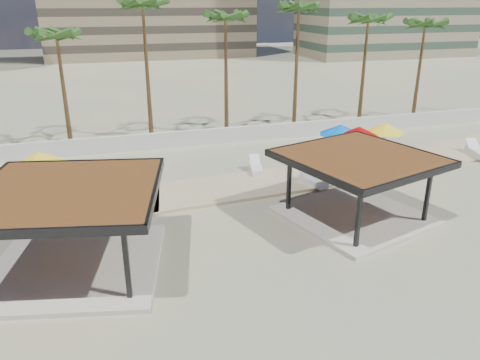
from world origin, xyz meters
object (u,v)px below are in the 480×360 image
object	(u,v)px
lounger_a	(144,200)
pavilion_west	(71,221)
lounger_c	(312,181)
umbrella_c	(359,132)
lounger_b	(256,168)
lounger_d	(477,152)
pavilion_central	(357,181)

from	to	relation	value
lounger_a	pavilion_west	bearing A→B (deg)	155.31
lounger_a	lounger_c	world-z (taller)	lounger_c
pavilion_west	lounger_c	distance (m)	14.15
umbrella_c	lounger_b	xyz separation A→B (m)	(-6.58, 0.87, -2.03)
lounger_d	lounger_b	bearing A→B (deg)	100.08
pavilion_west	lounger_c	xyz separation A→B (m)	(12.99, 5.35, -1.72)
umbrella_c	lounger_b	bearing A→B (deg)	172.43
lounger_a	lounger_c	size ratio (longest dim) A/B	0.95
umbrella_c	lounger_a	world-z (taller)	umbrella_c
pavilion_central	lounger_b	size ratio (longest dim) A/B	3.67
pavilion_west	umbrella_c	bearing A→B (deg)	36.19
pavilion_central	lounger_c	world-z (taller)	pavilion_central
lounger_a	lounger_b	size ratio (longest dim) A/B	0.93
pavilion_west	umbrella_c	distance (m)	18.72
lounger_a	lounger_c	bearing A→B (deg)	-83.24
umbrella_c	pavilion_central	bearing A→B (deg)	-120.56
lounger_b	lounger_d	xyz separation A→B (m)	(15.69, -1.39, 0.03)
pavilion_central	lounger_b	xyz separation A→B (m)	(-2.67, 7.49, -1.59)
pavilion_central	lounger_b	bearing A→B (deg)	93.04
pavilion_central	lounger_c	distance (m)	4.70
pavilion_west	pavilion_central	bearing A→B (deg)	16.46
pavilion_central	lounger_d	xyz separation A→B (m)	(13.02, 6.10, -1.57)
pavilion_central	lounger_d	size ratio (longest dim) A/B	3.22
lounger_b	lounger_c	world-z (taller)	lounger_b
pavilion_central	lounger_c	bearing A→B (deg)	76.44
lounger_a	lounger_d	size ratio (longest dim) A/B	0.82
pavilion_west	umbrella_c	xyz separation A→B (m)	(17.12, 7.56, 0.31)
pavilion_west	lounger_d	distance (m)	27.22
pavilion_central	lounger_c	xyz separation A→B (m)	(-0.23, 4.41, -1.60)
pavilion_central	pavilion_west	world-z (taller)	pavilion_west
pavilion_west	lounger_b	distance (m)	13.61
lounger_a	pavilion_central	bearing A→B (deg)	-107.16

